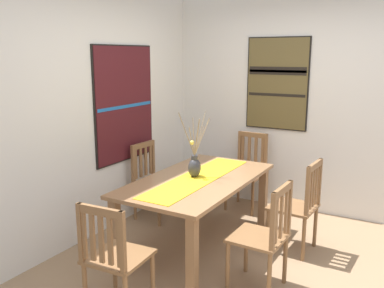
% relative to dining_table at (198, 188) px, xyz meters
% --- Properties ---
extents(ground_plane, '(6.40, 6.40, 0.03)m').
position_rel_dining_table_xyz_m(ground_plane, '(-0.26, -0.70, -0.63)').
color(ground_plane, '#8E7051').
extents(wall_back, '(6.40, 0.12, 2.70)m').
position_rel_dining_table_xyz_m(wall_back, '(-0.26, 1.16, 0.73)').
color(wall_back, silver).
rests_on(wall_back, ground_plane).
extents(wall_side, '(0.12, 6.40, 2.70)m').
position_rel_dining_table_xyz_m(wall_side, '(1.60, -0.70, 0.73)').
color(wall_side, silver).
rests_on(wall_side, ground_plane).
extents(dining_table, '(1.76, 0.95, 0.72)m').
position_rel_dining_table_xyz_m(dining_table, '(0.00, 0.00, 0.00)').
color(dining_table, '#8E6642').
rests_on(dining_table, ground_plane).
extents(table_runner, '(1.61, 0.36, 0.01)m').
position_rel_dining_table_xyz_m(table_runner, '(0.00, 0.00, 0.10)').
color(table_runner, gold).
rests_on(table_runner, dining_table).
extents(centerpiece_vase, '(0.24, 0.24, 0.65)m').
position_rel_dining_table_xyz_m(centerpiece_vase, '(0.02, 0.05, 0.22)').
color(centerpiece_vase, '#333338').
rests_on(centerpiece_vase, dining_table).
extents(chair_0, '(0.45, 0.45, 0.90)m').
position_rel_dining_table_xyz_m(chair_0, '(-1.30, -0.02, -0.14)').
color(chair_0, brown).
rests_on(chair_0, ground_plane).
extents(chair_1, '(0.43, 0.43, 0.91)m').
position_rel_dining_table_xyz_m(chair_1, '(-0.42, -0.85, -0.15)').
color(chair_1, brown).
rests_on(chair_1, ground_plane).
extents(chair_2, '(0.44, 0.44, 0.92)m').
position_rel_dining_table_xyz_m(chair_2, '(0.41, -0.91, -0.13)').
color(chair_2, brown).
rests_on(chair_2, ground_plane).
extents(chair_3, '(0.45, 0.45, 0.90)m').
position_rel_dining_table_xyz_m(chair_3, '(0.42, 0.85, -0.15)').
color(chair_3, brown).
rests_on(chair_3, ground_plane).
extents(chair_4, '(0.44, 0.44, 0.95)m').
position_rel_dining_table_xyz_m(chair_4, '(1.28, -0.01, -0.13)').
color(chair_4, brown).
rests_on(chair_4, ground_plane).
extents(painting_on_back_wall, '(1.00, 0.05, 1.30)m').
position_rel_dining_table_xyz_m(painting_on_back_wall, '(0.25, 1.09, 0.75)').
color(painting_on_back_wall, black).
extents(painting_on_side_wall, '(0.05, 0.78, 1.12)m').
position_rel_dining_table_xyz_m(painting_on_side_wall, '(1.54, -0.26, 0.94)').
color(painting_on_side_wall, black).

